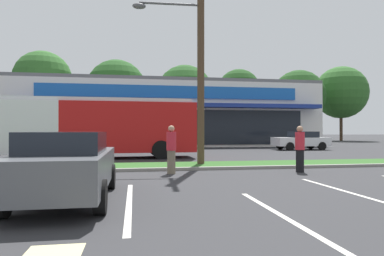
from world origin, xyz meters
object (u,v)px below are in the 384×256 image
city_bus (75,126)px  car_2 (114,141)px  utility_pole (197,46)px  car_0 (301,140)px  car_4 (67,165)px  pedestrian_near_bench (171,149)px  pedestrian_by_pole (300,149)px

city_bus → car_2: bearing=-106.3°
utility_pole → car_2: bearing=110.1°
city_bus → car_2: (1.65, 6.29, -0.98)m
car_0 → car_4: bearing=50.4°
car_0 → car_4: (-14.51, -17.51, 0.03)m
car_4 → pedestrian_near_bench: pedestrian_near_bench is taller
city_bus → pedestrian_by_pole: bearing=138.7°
city_bus → car_4: bearing=96.8°
car_4 → pedestrian_near_bench: (2.73, 4.23, 0.08)m
city_bus → pedestrian_near_bench: city_bus is taller
car_4 → car_0: bearing=-39.6°
car_2 → pedestrian_near_bench: bearing=101.6°
car_4 → pedestrian_near_bench: bearing=-32.8°
car_0 → pedestrian_by_pole: 15.32m
pedestrian_near_bench → utility_pole: bearing=-161.7°
utility_pole → pedestrian_near_bench: size_ratio=5.59×
car_2 → pedestrian_by_pole: 15.75m
pedestrian_near_bench → car_4: bearing=16.4°
city_bus → pedestrian_near_bench: size_ratio=7.63×
car_2 → pedestrian_near_bench: (2.77, -13.56, 0.07)m
utility_pole → city_bus: 8.34m
pedestrian_near_bench → car_2: bearing=-119.3°
city_bus → car_2: 6.58m
pedestrian_near_bench → pedestrian_by_pole: 4.71m
utility_pole → city_bus: (-5.78, 5.00, -3.34)m
car_2 → pedestrian_by_pole: pedestrian_by_pole is taller
car_0 → city_bus: bearing=20.3°
pedestrian_by_pole → pedestrian_near_bench: bearing=71.8°
car_0 → car_2: bearing=-1.1°
utility_pole → pedestrian_near_bench: utility_pole is taller
city_bus → car_0: size_ratio=3.04×
utility_pole → car_4: 8.82m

